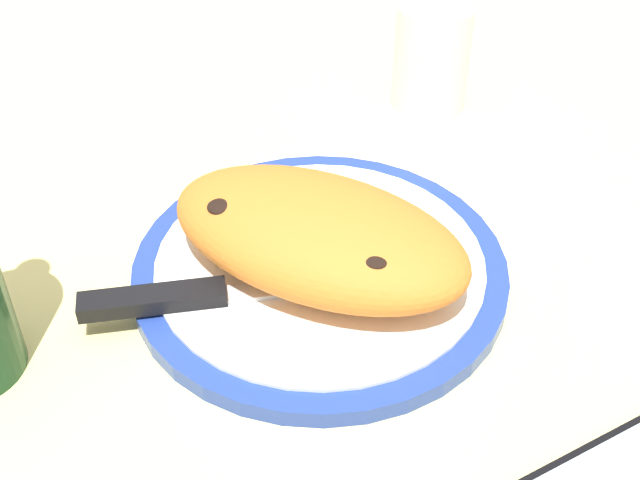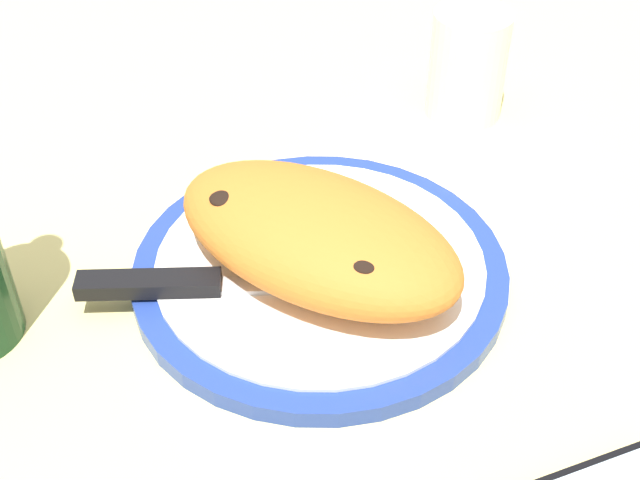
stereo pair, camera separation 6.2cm
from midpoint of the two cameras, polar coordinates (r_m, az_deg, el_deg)
name	(u,v)px [view 2 (the right image)]	position (r cm, az deg, el deg)	size (l,w,h in cm)	color
ground_plane	(320,292)	(65.07, 2.71, -3.60)	(150.00, 150.00, 3.00)	#E5D684
plate	(320,270)	(63.48, 2.78, -2.10)	(27.58, 27.58, 1.70)	#233D99
calzone	(314,235)	(60.35, 2.50, 0.23)	(24.92, 18.16, 6.12)	orange
fork	(329,212)	(66.99, 3.25, 1.78)	(15.37, 4.69, 0.40)	silver
knife	(198,284)	(60.55, -5.24, -3.04)	(23.83, 9.98, 1.20)	silver
water_glass	(467,71)	(81.69, 11.89, 10.84)	(7.02, 7.02, 10.07)	silver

